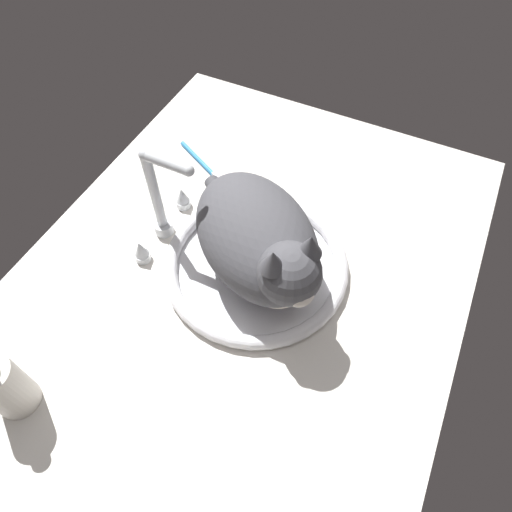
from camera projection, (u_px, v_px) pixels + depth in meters
countertop at (243, 278)px, 90.72cm from camera, size 108.49×83.07×3.00cm
sink_basin at (256, 264)px, 89.37cm from camera, size 35.98×35.98×2.67cm
faucet at (161, 204)px, 88.23cm from camera, size 18.82×11.74×22.12cm
cat at (261, 242)px, 80.51cm from camera, size 33.99×35.90×19.47cm
soap_pump_bottle at (3, 386)px, 70.01cm from camera, size 6.74×6.74×17.27cm
toothbrush at (202, 162)px, 106.57cm from camera, size 8.39×14.98×1.70cm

